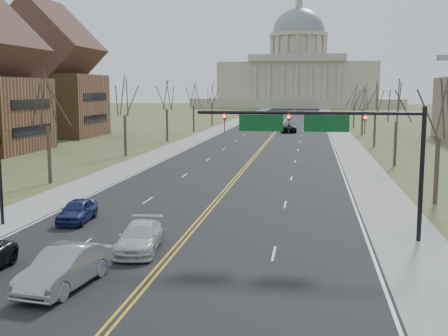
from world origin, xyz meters
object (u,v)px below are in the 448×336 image
(car_far_nb, at_px, (289,128))
(car_sb_inner_lead, at_px, (65,268))
(signal_mast, at_px, (325,133))
(car_sb_outer_second, at_px, (77,211))
(car_far_sb, at_px, (274,116))
(car_sb_inner_second, at_px, (140,237))

(car_far_nb, bearing_deg, car_sb_inner_lead, 82.19)
(signal_mast, relative_size, car_sb_inner_lead, 2.41)
(car_sb_outer_second, distance_m, car_far_sb, 123.57)
(car_sb_outer_second, height_order, car_far_sb, car_far_sb)
(signal_mast, distance_m, car_sb_inner_lead, 15.10)
(car_sb_outer_second, xyz_separation_m, car_far_nb, (9.88, 74.18, 0.12))
(car_sb_inner_lead, relative_size, car_sb_inner_second, 1.05)
(signal_mast, height_order, car_far_sb, signal_mast)
(car_sb_outer_second, relative_size, car_far_nb, 0.69)
(signal_mast, distance_m, car_far_nb, 75.86)
(car_sb_inner_lead, bearing_deg, car_far_sb, 97.48)
(signal_mast, bearing_deg, car_far_sb, 94.98)
(car_sb_outer_second, relative_size, car_far_sb, 0.83)
(car_sb_inner_lead, height_order, car_sb_outer_second, car_sb_inner_lead)
(car_sb_inner_lead, xyz_separation_m, car_sb_inner_second, (1.45, 5.50, -0.13))
(signal_mast, relative_size, car_sb_outer_second, 2.99)
(car_far_nb, bearing_deg, car_far_sb, -87.08)
(signal_mast, relative_size, car_far_nb, 2.07)
(car_sb_outer_second, bearing_deg, car_far_sb, 84.20)
(car_sb_inner_lead, relative_size, car_far_nb, 0.86)
(car_far_nb, distance_m, car_far_sb, 49.70)
(signal_mast, xyz_separation_m, car_sb_inner_lead, (-10.58, -9.59, -4.92))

